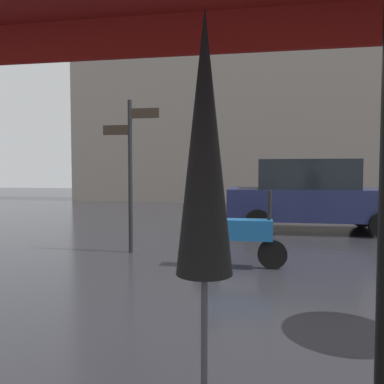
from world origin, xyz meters
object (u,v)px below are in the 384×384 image
at_px(parked_car_left, 311,195).
at_px(street_signpost, 130,160).
at_px(folded_patio_umbrella_near, 204,170).
at_px(parked_scooter, 236,233).

bearing_deg(parked_car_left, street_signpost, -140.45).
bearing_deg(street_signpost, parked_car_left, 41.89).
height_order(folded_patio_umbrella_near, street_signpost, street_signpost).
bearing_deg(parked_scooter, folded_patio_umbrella_near, -73.67).
distance_m(parked_car_left, street_signpost, 5.04).
xyz_separation_m(parked_scooter, parked_car_left, (1.68, 4.14, 0.37)).
relative_size(folded_patio_umbrella_near, parked_scooter, 1.58).
xyz_separation_m(folded_patio_umbrella_near, parked_car_left, (1.62, 8.32, -0.61)).
bearing_deg(folded_patio_umbrella_near, street_signpost, 112.54).
distance_m(folded_patio_umbrella_near, parked_scooter, 4.29).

